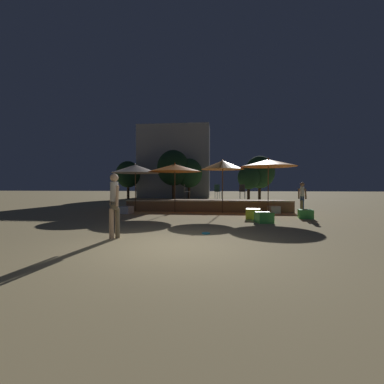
{
  "coord_description": "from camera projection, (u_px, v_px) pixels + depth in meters",
  "views": [
    {
      "loc": [
        1.04,
        -6.21,
        1.51
      ],
      "look_at": [
        0.0,
        4.1,
        1.24
      ],
      "focal_mm": 24.0,
      "sensor_mm": 36.0,
      "label": 1
    }
  ],
  "objects": [
    {
      "name": "background_tree_2",
      "position": [
        128.0,
        174.0,
        28.43
      ],
      "size": [
        2.66,
        2.66,
        4.2
      ],
      "color": "#3D2B1C",
      "rests_on": "ground"
    },
    {
      "name": "cube_seat_0",
      "position": [
        126.0,
        210.0,
        13.75
      ],
      "size": [
        0.72,
        0.72,
        0.38
      ],
      "rotation": [
        0.0,
        0.0,
        -0.14
      ],
      "color": "white",
      "rests_on": "ground"
    },
    {
      "name": "patio_umbrella_0",
      "position": [
        268.0,
        163.0,
        13.54
      ],
      "size": [
        2.92,
        2.92,
        2.96
      ],
      "color": "brown",
      "rests_on": "ground"
    },
    {
      "name": "bistro_chair_2",
      "position": [
        242.0,
        190.0,
        16.29
      ],
      "size": [
        0.4,
        0.4,
        0.9
      ],
      "rotation": [
        0.0,
        0.0,
        0.03
      ],
      "color": "#2D3338",
      "rests_on": "wooden_deck"
    },
    {
      "name": "cube_seat_4",
      "position": [
        264.0,
        217.0,
        10.39
      ],
      "size": [
        0.73,
        0.73,
        0.42
      ],
      "rotation": [
        0.0,
        0.0,
        0.21
      ],
      "color": "#4CC651",
      "rests_on": "ground"
    },
    {
      "name": "patio_umbrella_3",
      "position": [
        223.0,
        165.0,
        14.06
      ],
      "size": [
        2.36,
        2.36,
        2.96
      ],
      "color": "brown",
      "rests_on": "ground"
    },
    {
      "name": "cube_seat_3",
      "position": [
        274.0,
        210.0,
        13.83
      ],
      "size": [
        0.64,
        0.64,
        0.4
      ],
      "rotation": [
        0.0,
        0.0,
        0.23
      ],
      "color": "white",
      "rests_on": "ground"
    },
    {
      "name": "person_0",
      "position": [
        114.0,
        202.0,
        7.29
      ],
      "size": [
        0.43,
        0.39,
        1.85
      ],
      "rotation": [
        0.0,
        0.0,
        0.85
      ],
      "color": "tan",
      "rests_on": "ground"
    },
    {
      "name": "patio_umbrella_1",
      "position": [
        175.0,
        168.0,
        14.44
      ],
      "size": [
        2.99,
        2.99,
        2.78
      ],
      "color": "brown",
      "rests_on": "ground"
    },
    {
      "name": "person_1",
      "position": [
        302.0,
        198.0,
        12.86
      ],
      "size": [
        0.4,
        0.31,
        1.66
      ],
      "rotation": [
        0.0,
        0.0,
        0.96
      ],
      "color": "#997051",
      "rests_on": "ground"
    },
    {
      "name": "cube_seat_1",
      "position": [
        306.0,
        214.0,
        11.73
      ],
      "size": [
        0.7,
        0.7,
        0.4
      ],
      "rotation": [
        0.0,
        0.0,
        -0.16
      ],
      "color": "#4CC651",
      "rests_on": "ground"
    },
    {
      "name": "distant_building",
      "position": [
        174.0,
        162.0,
        31.59
      ],
      "size": [
        8.62,
        3.42,
        8.74
      ],
      "color": "gray",
      "rests_on": "ground"
    },
    {
      "name": "wooden_deck",
      "position": [
        209.0,
        205.0,
        15.73
      ],
      "size": [
        9.5,
        2.59,
        0.67
      ],
      "color": "olive",
      "rests_on": "ground"
    },
    {
      "name": "background_tree_4",
      "position": [
        173.0,
        168.0,
        27.13
      ],
      "size": [
        3.41,
        3.41,
        5.24
      ],
      "color": "#3D2B1C",
      "rests_on": "ground"
    },
    {
      "name": "ground_plane",
      "position": [
        175.0,
        247.0,
        6.32
      ],
      "size": [
        120.0,
        120.0,
        0.0
      ],
      "primitive_type": "plane",
      "color": "tan"
    },
    {
      "name": "background_tree_0",
      "position": [
        189.0,
        173.0,
        27.62
      ],
      "size": [
        2.85,
        2.85,
        4.4
      ],
      "color": "#3D2B1C",
      "rests_on": "ground"
    },
    {
      "name": "patio_umbrella_2",
      "position": [
        135.0,
        169.0,
        14.8
      ],
      "size": [
        2.77,
        2.77,
        2.78
      ],
      "color": "brown",
      "rests_on": "ground"
    },
    {
      "name": "cube_seat_2",
      "position": [
        253.0,
        214.0,
        11.62
      ],
      "size": [
        0.72,
        0.72,
        0.45
      ],
      "rotation": [
        0.0,
        0.0,
        -0.18
      ],
      "color": "yellow",
      "rests_on": "ground"
    },
    {
      "name": "bistro_chair_0",
      "position": [
        186.0,
        190.0,
        16.09
      ],
      "size": [
        0.42,
        0.41,
        0.9
      ],
      "rotation": [
        0.0,
        0.0,
        1.76
      ],
      "color": "#47474C",
      "rests_on": "wooden_deck"
    },
    {
      "name": "background_tree_1",
      "position": [
        260.0,
        172.0,
        25.83
      ],
      "size": [
        2.97,
        2.97,
        4.47
      ],
      "color": "#3D2B1C",
      "rests_on": "ground"
    },
    {
      "name": "frisbee_disc",
      "position": [
        206.0,
        233.0,
        7.99
      ],
      "size": [
        0.26,
        0.26,
        0.03
      ],
      "color": "#33B2D8",
      "rests_on": "ground"
    },
    {
      "name": "bistro_chair_1",
      "position": [
        218.0,
        190.0,
        16.27
      ],
      "size": [
        0.46,
        0.46,
        0.9
      ],
      "rotation": [
        0.0,
        0.0,
        0.48
      ],
      "color": "#1E4C47",
      "rests_on": "wooden_deck"
    },
    {
      "name": "background_tree_3",
      "position": [
        249.0,
        178.0,
        24.78
      ],
      "size": [
        2.1,
        2.1,
        3.43
      ],
      "color": "#3D2B1C",
      "rests_on": "ground"
    }
  ]
}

